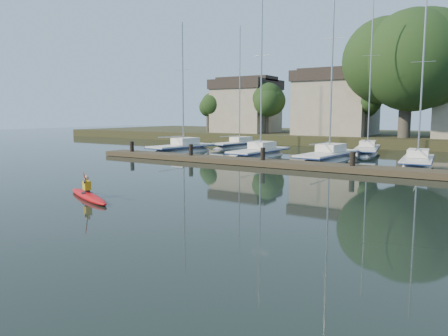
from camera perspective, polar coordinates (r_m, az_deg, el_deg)
The scene contains 10 objects.
ground at distance 16.16m, azimuth -8.69°, elevation -5.37°, with size 160.00×160.00×0.00m, color black.
kayak at distance 18.81m, azimuth -17.34°, elevation -3.34°, with size 4.00×2.09×1.31m.
dock at distance 28.05m, azimuth 10.52°, elevation 0.34°, with size 34.00×2.00×1.80m.
sailboat_0 at distance 39.29m, azimuth -5.53°, elevation 1.76°, with size 3.28×8.24×12.72m.
sailboat_1 at distance 35.17m, azimuth 4.61°, elevation 1.17°, with size 2.29×8.48×13.79m.
sailboat_2 at distance 33.01m, azimuth 13.40°, elevation 0.60°, with size 2.71×9.26×15.14m.
sailboat_3 at distance 31.54m, azimuth 23.90°, elevation -0.10°, with size 2.62×7.47×11.79m.
sailboat_5 at distance 44.73m, azimuth 1.86°, elevation 2.50°, with size 3.07×8.22×13.29m.
sailboat_6 at distance 39.95m, azimuth 18.17°, elevation 1.58°, with size 3.51×9.20×14.31m.
shore at distance 52.85m, azimuth 23.15°, elevation 6.34°, with size 90.00×25.25×12.75m.
Camera 1 is at (10.45, -11.82, 3.49)m, focal length 35.00 mm.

